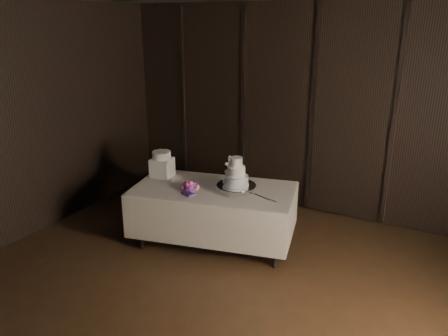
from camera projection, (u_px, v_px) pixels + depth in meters
room at (170, 193)px, 3.31m from camera, size 6.08×7.08×3.08m
display_table at (214, 213)px, 5.53m from camera, size 2.17×1.47×0.76m
cake_stand at (236, 188)px, 5.29m from camera, size 0.60×0.60×0.09m
wedding_cake at (234, 174)px, 5.23m from camera, size 0.32×0.29×0.35m
bouquet at (190, 187)px, 5.32m from camera, size 0.37×0.43×0.17m
box_pedestal at (162, 168)px, 5.78m from camera, size 0.30×0.30×0.25m
small_cake at (162, 155)px, 5.73m from camera, size 0.32×0.32×0.10m
cake_knife at (261, 197)px, 5.14m from camera, size 0.36×0.15×0.01m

